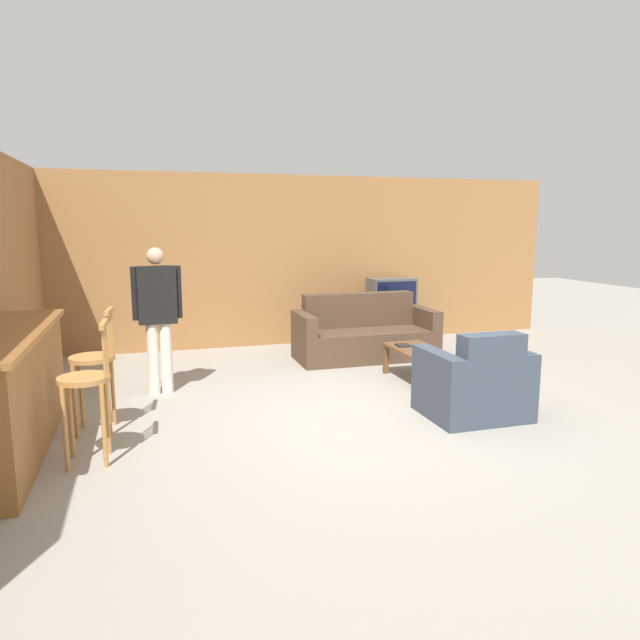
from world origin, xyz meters
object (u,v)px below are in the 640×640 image
object	(u,v)px
bar_chair_near	(87,389)
book_on_table	(403,345)
tv_unit	(391,325)
coffee_table	(419,354)
armchair_near	(475,385)
couch_far	(364,336)
person_by_window	(158,312)
bar_chair_mid	(94,367)
tv	(391,293)

from	to	relation	value
bar_chair_near	book_on_table	bearing A→B (deg)	24.93
tv_unit	book_on_table	size ratio (longest dim) A/B	5.88
coffee_table	tv_unit	xyz separation A→B (m)	(0.63, 2.23, -0.05)
coffee_table	armchair_near	bearing A→B (deg)	-92.17
couch_far	tv_unit	bearing A→B (deg)	48.23
coffee_table	person_by_window	world-z (taller)	person_by_window
bar_chair_mid	couch_far	distance (m)	3.92
bar_chair_mid	book_on_table	size ratio (longest dim) A/B	6.23
bar_chair_near	book_on_table	xyz separation A→B (m)	(3.43, 1.60, -0.19)
couch_far	armchair_near	distance (m)	2.65
armchair_near	book_on_table	size ratio (longest dim) A/B	5.19
bar_chair_mid	book_on_table	world-z (taller)	bar_chair_mid
armchair_near	tv_unit	world-z (taller)	armchair_near
armchair_near	bar_chair_near	bearing A→B (deg)	-178.85
coffee_table	person_by_window	bearing A→B (deg)	172.47
bar_chair_mid	person_by_window	xyz separation A→B (m)	(0.58, 1.06, 0.32)
bar_chair_near	armchair_near	world-z (taller)	bar_chair_near
armchair_near	book_on_table	distance (m)	1.53
tv	person_by_window	size ratio (longest dim) A/B	0.44
couch_far	tv_unit	distance (m)	1.20
bar_chair_mid	tv_unit	size ratio (longest dim) A/B	1.06
bar_chair_mid	coffee_table	bearing A→B (deg)	10.65
bar_chair_near	couch_far	world-z (taller)	bar_chair_near
bar_chair_near	tv	xyz separation A→B (m)	(4.16, 3.61, 0.20)
book_on_table	bar_chair_near	bearing A→B (deg)	-155.07
tv	book_on_table	bearing A→B (deg)	-109.86
couch_far	book_on_table	world-z (taller)	couch_far
coffee_table	tv_unit	size ratio (longest dim) A/B	0.95
book_on_table	bar_chair_mid	bearing A→B (deg)	-165.58
bar_chair_mid	coffee_table	size ratio (longest dim) A/B	1.11
armchair_near	tv	distance (m)	3.63
tv_unit	tv	size ratio (longest dim) A/B	1.48
bar_chair_mid	person_by_window	bearing A→B (deg)	61.21
bar_chair_near	book_on_table	distance (m)	3.79
bar_chair_near	person_by_window	xyz separation A→B (m)	(0.58, 1.77, 0.32)
tv	person_by_window	distance (m)	4.03
bar_chair_near	armchair_near	distance (m)	3.50
armchair_near	coffee_table	distance (m)	1.31
couch_far	coffee_table	size ratio (longest dim) A/B	1.93
bar_chair_near	tv	size ratio (longest dim) A/B	1.56
book_on_table	tv	bearing A→B (deg)	70.14
tv_unit	person_by_window	xyz separation A→B (m)	(-3.58, -1.84, 0.63)
armchair_near	person_by_window	size ratio (longest dim) A/B	0.58
tv	person_by_window	xyz separation A→B (m)	(-3.58, -1.84, 0.12)
tv_unit	coffee_table	bearing A→B (deg)	-105.66
armchair_near	person_by_window	xyz separation A→B (m)	(-2.90, 1.70, 0.60)
tv_unit	couch_far	bearing A→B (deg)	-131.77
book_on_table	tv_unit	bearing A→B (deg)	70.16
bar_chair_mid	person_by_window	size ratio (longest dim) A/B	0.69
person_by_window	tv	bearing A→B (deg)	27.19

